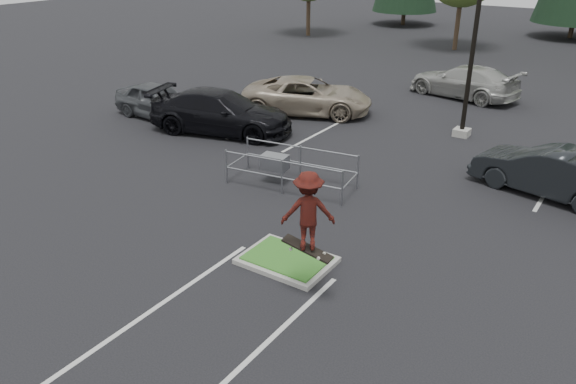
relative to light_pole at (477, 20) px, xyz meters
The scene contains 11 objects.
ground 12.85m from the light_pole, 92.39° to the right, with size 120.00×120.00×0.00m, color black.
grass_median 12.82m from the light_pole, 92.39° to the right, with size 2.20×1.60×0.16m.
stall_lines 7.74m from the light_pole, 107.24° to the right, with size 22.62×17.60×0.01m.
light_pole is the anchor object (origin of this frame).
cart_corral 9.58m from the light_pole, 113.19° to the right, with size 4.22×2.01×1.15m.
skateboarder 13.23m from the light_pole, 86.92° to the right, with size 1.30×1.17×1.96m.
car_l_tan 7.98m from the light_pole, behind, with size 2.67×5.79×1.61m, color gray.
car_l_black 10.53m from the light_pole, 149.53° to the right, with size 2.40×5.90×1.71m, color black.
car_l_grey 13.54m from the light_pole, 157.38° to the right, with size 1.80×4.47×1.52m, color #43464A.
car_r_charc 6.87m from the light_pole, 45.67° to the right, with size 1.62×4.65×1.53m, color black.
car_far_silver 7.32m from the light_pole, 107.15° to the left, with size 2.23×5.49×1.59m, color #B3B3AE.
Camera 1 is at (6.65, -9.93, 7.40)m, focal length 35.00 mm.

